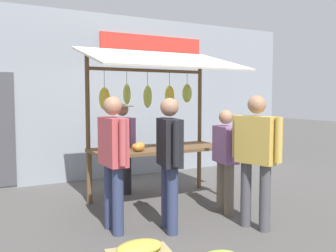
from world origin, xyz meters
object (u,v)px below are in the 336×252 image
vendor_with_sunhat (123,141)px  shopper_with_ponytail (225,155)px  shopper_with_shopping_bag (169,154)px  shopper_in_grey_tee (113,153)px  shopper_in_striped_shirt (256,151)px  market_stall (157,106)px

vendor_with_sunhat → shopper_with_ponytail: bearing=11.5°
shopper_with_shopping_bag → vendor_with_sunhat: bearing=8.1°
shopper_in_grey_tee → shopper_in_striped_shirt: size_ratio=0.99×
market_stall → shopper_in_grey_tee: size_ratio=1.46×
market_stall → shopper_in_grey_tee: 1.65m
vendor_with_sunhat → market_stall: bearing=9.5°
shopper_with_ponytail → market_stall: bearing=37.8°
vendor_with_sunhat → shopper_with_shopping_bag: shopper_with_shopping_bag is taller
shopper_in_striped_shirt → market_stall: bearing=-0.2°
market_stall → shopper_in_grey_tee: (1.16, 1.04, -0.55)m
market_stall → shopper_in_striped_shirt: 1.96m
vendor_with_sunhat → shopper_in_striped_shirt: shopper_in_striped_shirt is taller
market_stall → shopper_with_ponytail: size_ratio=1.65×
shopper_with_ponytail → shopper_in_striped_shirt: shopper_in_striped_shirt is taller
shopper_with_ponytail → shopper_in_striped_shirt: bearing=-174.8°
shopper_in_grey_tee → market_stall: bearing=-48.5°
shopper_with_shopping_bag → shopper_in_grey_tee: bearing=77.5°
shopper_with_ponytail → shopper_in_grey_tee: shopper_in_grey_tee is taller
shopper_with_ponytail → shopper_with_shopping_bag: bearing=114.3°
shopper_in_grey_tee → shopper_with_ponytail: bearing=-92.4°
shopper_with_shopping_bag → shopper_in_grey_tee: (0.63, -0.31, 0.01)m
shopper_with_ponytail → shopper_in_grey_tee: bearing=99.0°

